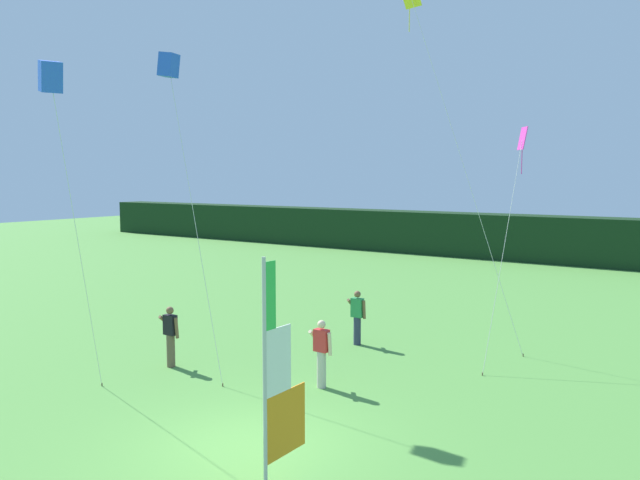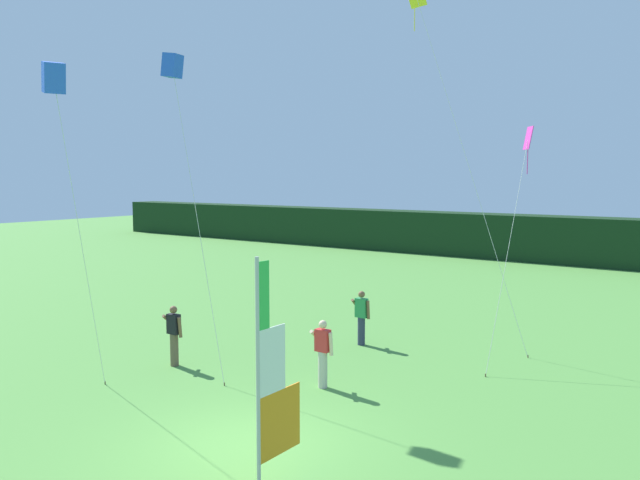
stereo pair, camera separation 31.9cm
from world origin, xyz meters
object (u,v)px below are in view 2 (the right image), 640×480
at_px(banner_flag, 271,386).
at_px(kite_yellow_diamond_2, 422,16).
at_px(kite_magenta_diamond_3, 525,154).
at_px(kite_blue_box_0, 54,79).
at_px(kite_blue_box_1, 173,68).
at_px(person_far_left, 361,316).
at_px(person_mid_field, 323,352).
at_px(person_near_banner, 174,334).

xyz_separation_m(banner_flag, kite_yellow_diamond_2, (-2.91, 10.52, 7.98)).
relative_size(kite_yellow_diamond_2, kite_magenta_diamond_3, 1.69).
distance_m(kite_blue_box_0, kite_blue_box_1, 3.40).
bearing_deg(person_far_left, kite_magenta_diamond_3, 32.06).
xyz_separation_m(person_mid_field, kite_blue_box_0, (-4.22, -4.07, 6.24)).
bearing_deg(kite_blue_box_1, person_near_banner, -96.01).
relative_size(kite_blue_box_0, kite_magenta_diamond_3, 1.16).
relative_size(person_far_left, kite_magenta_diamond_3, 0.25).
relative_size(person_mid_field, kite_blue_box_0, 0.22).
height_order(person_mid_field, kite_blue_box_0, kite_blue_box_0).
bearing_deg(person_mid_field, person_near_banner, -168.21).
xyz_separation_m(person_mid_field, kite_blue_box_1, (-4.22, -0.74, 6.93)).
height_order(person_near_banner, kite_yellow_diamond_2, kite_yellow_diamond_2).
xyz_separation_m(person_near_banner, person_mid_field, (4.24, 0.88, 0.01)).
height_order(banner_flag, kite_magenta_diamond_3, kite_magenta_diamond_3).
xyz_separation_m(banner_flag, kite_blue_box_0, (-6.71, 0.75, 5.26)).
bearing_deg(kite_yellow_diamond_2, person_mid_field, -85.69).
height_order(person_near_banner, person_mid_field, person_mid_field).
bearing_deg(kite_magenta_diamond_3, kite_blue_box_0, -123.45).
bearing_deg(banner_flag, kite_magenta_diamond_3, 89.27).
relative_size(banner_flag, kite_blue_box_1, 0.47).
xyz_separation_m(kite_blue_box_0, kite_blue_box_1, (0.00, 3.33, 0.69)).
height_order(banner_flag, kite_yellow_diamond_2, kite_yellow_diamond_2).
xyz_separation_m(person_near_banner, kite_magenta_diamond_3, (6.86, 7.18, 4.79)).
bearing_deg(banner_flag, person_mid_field, 117.26).
height_order(person_far_left, kite_blue_box_0, kite_blue_box_0).
relative_size(person_mid_field, person_far_left, 1.00).
height_order(banner_flag, person_near_banner, banner_flag).
distance_m(person_far_left, kite_yellow_diamond_2, 9.20).
bearing_deg(person_near_banner, kite_yellow_diamond_2, 59.96).
distance_m(person_near_banner, kite_yellow_diamond_2, 11.76).
relative_size(banner_flag, person_near_banner, 2.39).
xyz_separation_m(kite_yellow_diamond_2, kite_magenta_diamond_3, (3.05, 0.60, -4.18)).
bearing_deg(person_mid_field, banner_flag, -62.74).
distance_m(person_mid_field, kite_magenta_diamond_3, 8.33).
xyz_separation_m(person_far_left, kite_blue_box_1, (-2.90, -4.56, 6.94)).
height_order(banner_flag, person_far_left, banner_flag).
bearing_deg(person_near_banner, kite_magenta_diamond_3, 46.31).
distance_m(person_far_left, kite_blue_box_0, 10.47).
bearing_deg(kite_yellow_diamond_2, person_far_left, -115.53).
relative_size(person_near_banner, kite_magenta_diamond_3, 0.25).
bearing_deg(kite_blue_box_1, person_mid_field, 9.90).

